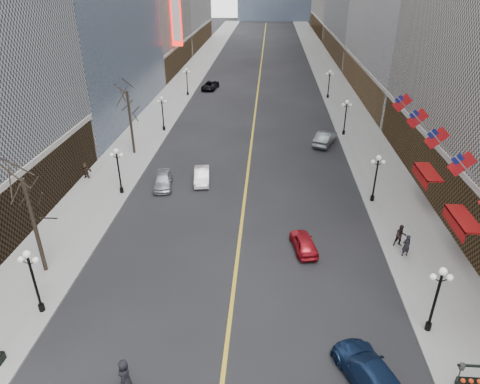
# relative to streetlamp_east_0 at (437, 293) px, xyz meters

# --- Properties ---
(sidewalk_east) EXTENTS (6.00, 230.00, 0.15)m
(sidewalk_east) POSITION_rel_streetlamp_east_0_xyz_m (2.20, 56.00, -2.83)
(sidewalk_east) COLOR gray
(sidewalk_east) RESTS_ON ground
(sidewalk_west) EXTENTS (6.00, 230.00, 0.15)m
(sidewalk_west) POSITION_rel_streetlamp_east_0_xyz_m (-25.80, 56.00, -2.83)
(sidewalk_west) COLOR gray
(sidewalk_west) RESTS_ON ground
(lane_line) EXTENTS (0.25, 200.00, 0.02)m
(lane_line) POSITION_rel_streetlamp_east_0_xyz_m (-11.80, 66.00, -2.89)
(lane_line) COLOR gold
(lane_line) RESTS_ON ground
(streetlamp_east_0) EXTENTS (1.26, 0.44, 4.52)m
(streetlamp_east_0) POSITION_rel_streetlamp_east_0_xyz_m (0.00, 0.00, 0.00)
(streetlamp_east_0) COLOR black
(streetlamp_east_0) RESTS_ON sidewalk_east
(streetlamp_east_1) EXTENTS (1.26, 0.44, 4.52)m
(streetlamp_east_1) POSITION_rel_streetlamp_east_0_xyz_m (0.00, 16.00, 0.00)
(streetlamp_east_1) COLOR black
(streetlamp_east_1) RESTS_ON sidewalk_east
(streetlamp_east_2) EXTENTS (1.26, 0.44, 4.52)m
(streetlamp_east_2) POSITION_rel_streetlamp_east_0_xyz_m (0.00, 34.00, 0.00)
(streetlamp_east_2) COLOR black
(streetlamp_east_2) RESTS_ON sidewalk_east
(streetlamp_east_3) EXTENTS (1.26, 0.44, 4.52)m
(streetlamp_east_3) POSITION_rel_streetlamp_east_0_xyz_m (0.00, 52.00, 0.00)
(streetlamp_east_3) COLOR black
(streetlamp_east_3) RESTS_ON sidewalk_east
(streetlamp_west_0) EXTENTS (1.26, 0.44, 4.52)m
(streetlamp_west_0) POSITION_rel_streetlamp_east_0_xyz_m (-23.60, 0.00, 0.00)
(streetlamp_west_0) COLOR black
(streetlamp_west_0) RESTS_ON sidewalk_west
(streetlamp_west_1) EXTENTS (1.26, 0.44, 4.52)m
(streetlamp_west_1) POSITION_rel_streetlamp_east_0_xyz_m (-23.60, 16.00, 0.00)
(streetlamp_west_1) COLOR black
(streetlamp_west_1) RESTS_ON sidewalk_west
(streetlamp_west_2) EXTENTS (1.26, 0.44, 4.52)m
(streetlamp_west_2) POSITION_rel_streetlamp_east_0_xyz_m (-23.60, 34.00, 0.00)
(streetlamp_west_2) COLOR black
(streetlamp_west_2) RESTS_ON sidewalk_west
(streetlamp_west_3) EXTENTS (1.26, 0.44, 4.52)m
(streetlamp_west_3) POSITION_rel_streetlamp_east_0_xyz_m (-23.60, 52.00, 0.00)
(streetlamp_west_3) COLOR black
(streetlamp_west_3) RESTS_ON sidewalk_west
(flag_2) EXTENTS (2.87, 0.12, 2.87)m
(flag_2) POSITION_rel_streetlamp_east_0_xyz_m (3.51, 8.00, 4.39)
(flag_2) COLOR #B2B2B7
(flag_2) RESTS_ON ground
(flag_3) EXTENTS (2.87, 0.12, 2.87)m
(flag_3) POSITION_rel_streetlamp_east_0_xyz_m (3.51, 13.00, 4.39)
(flag_3) COLOR #B2B2B7
(flag_3) RESTS_ON ground
(flag_4) EXTENTS (2.87, 0.12, 2.87)m
(flag_4) POSITION_rel_streetlamp_east_0_xyz_m (3.51, 18.00, 4.39)
(flag_4) COLOR #B2B2B7
(flag_4) RESTS_ON ground
(flag_5) EXTENTS (2.87, 0.12, 2.87)m
(flag_5) POSITION_rel_streetlamp_east_0_xyz_m (3.51, 23.00, 4.39)
(flag_5) COLOR #B2B2B7
(flag_5) RESTS_ON ground
(awning_b) EXTENTS (1.40, 4.00, 0.93)m
(awning_b) POSITION_rel_streetlamp_east_0_xyz_m (4.30, 8.00, 0.18)
(awning_b) COLOR #9C1111
(awning_b) RESTS_ON ground
(awning_c) EXTENTS (1.40, 4.00, 0.93)m
(awning_c) POSITION_rel_streetlamp_east_0_xyz_m (4.30, 16.00, 0.18)
(awning_c) COLOR #9C1111
(awning_c) RESTS_ON ground
(theatre_marquee) EXTENTS (2.00, 0.55, 12.00)m
(theatre_marquee) POSITION_rel_streetlamp_east_0_xyz_m (-27.68, 66.00, 9.10)
(theatre_marquee) COLOR red
(theatre_marquee) RESTS_ON ground
(tree_west_near) EXTENTS (3.60, 3.60, 7.92)m
(tree_west_near) POSITION_rel_streetlamp_east_0_xyz_m (-25.30, 4.00, 3.34)
(tree_west_near) COLOR #2D231C
(tree_west_near) RESTS_ON sidewalk_west
(tree_west_far) EXTENTS (3.60, 3.60, 7.92)m
(tree_west_far) POSITION_rel_streetlamp_east_0_xyz_m (-25.30, 26.00, 3.34)
(tree_west_far) COLOR #2D231C
(tree_west_far) RESTS_ON sidewalk_west
(car_nb_near) EXTENTS (2.47, 4.58, 1.48)m
(car_nb_near) POSITION_rel_streetlamp_east_0_xyz_m (-19.99, 17.80, -2.16)
(car_nb_near) COLOR #B0B3B8
(car_nb_near) RESTS_ON ground
(car_nb_mid) EXTENTS (1.98, 4.35, 1.38)m
(car_nb_mid) POSITION_rel_streetlamp_east_0_xyz_m (-16.32, 19.13, -2.21)
(car_nb_mid) COLOR white
(car_nb_mid) RESTS_ON ground
(car_nb_far) EXTENTS (3.03, 5.33, 1.40)m
(car_nb_far) POSITION_rel_streetlamp_east_0_xyz_m (-20.39, 56.69, -2.20)
(car_nb_far) COLOR black
(car_nb_far) RESTS_ON ground
(car_sb_near) EXTENTS (4.04, 5.78, 1.55)m
(car_sb_near) POSITION_rel_streetlamp_east_0_xyz_m (-4.18, -4.00, -2.12)
(car_sb_near) COLOR #112242
(car_sb_near) RESTS_ON ground
(car_sb_mid) EXTENTS (2.26, 4.08, 1.31)m
(car_sb_mid) POSITION_rel_streetlamp_east_0_xyz_m (-6.83, 7.89, -2.25)
(car_sb_mid) COLOR maroon
(car_sb_mid) RESTS_ON ground
(car_sb_far) EXTENTS (3.49, 5.39, 1.68)m
(car_sb_far) POSITION_rel_streetlamp_east_0_xyz_m (-2.80, 30.57, -2.06)
(car_sb_far) COLOR #52585A
(car_sb_far) RESTS_ON ground
(ped_ne_corner) EXTENTS (0.76, 0.64, 1.81)m
(ped_ne_corner) POSITION_rel_streetlamp_east_0_xyz_m (0.63, 7.45, -1.84)
(ped_ne_corner) COLOR black
(ped_ne_corner) RESTS_ON sidewalk_east
(ped_east_walk) EXTENTS (0.91, 0.53, 1.82)m
(ped_east_walk) POSITION_rel_streetlamp_east_0_xyz_m (0.56, 8.74, -1.84)
(ped_east_walk) COLOR black
(ped_east_walk) RESTS_ON sidewalk_east
(ped_west_far) EXTENTS (1.60, 0.71, 1.67)m
(ped_west_far) POSITION_rel_streetlamp_east_0_xyz_m (-28.20, 18.94, -1.92)
(ped_west_far) COLOR #34251C
(ped_west_far) RESTS_ON sidewalk_west
(ped_crossing_b) EXTENTS (0.66, 1.00, 1.90)m
(ped_crossing_b) POSITION_rel_streetlamp_east_0_xyz_m (-16.67, -5.00, -1.95)
(ped_crossing_b) COLOR black
(ped_crossing_b) RESTS_ON ground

